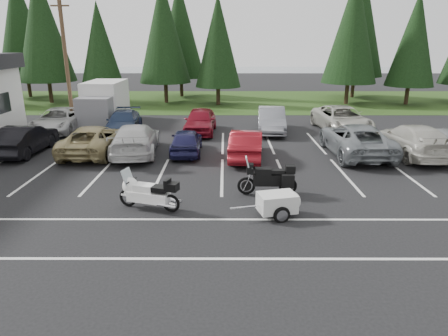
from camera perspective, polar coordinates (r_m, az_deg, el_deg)
ground at (r=16.52m, az=-2.04°, el=-2.23°), size 120.00×120.00×0.00m
grass_strip at (r=39.92m, az=-0.77°, el=9.57°), size 80.00×16.00×0.01m
lake_water at (r=70.82m, az=2.95°, el=13.08°), size 70.00×50.00×0.02m
utility_pole at (r=29.51m, az=-21.70°, el=14.68°), size 1.60×0.26×9.00m
box_truck at (r=29.61m, az=-17.00°, el=8.80°), size 2.40×5.60×2.90m
stall_markings at (r=18.41m, az=-1.81°, el=-0.11°), size 32.00×16.00×0.01m
conifer_2 at (r=41.79m, az=-24.58°, el=17.98°), size 5.10×5.10×11.89m
conifer_3 at (r=38.56m, az=-17.35°, el=16.38°), size 3.87×3.87×9.02m
conifer_4 at (r=38.84m, az=-8.65°, el=18.81°), size 4.80×4.80×11.17m
conifer_5 at (r=37.13m, az=-0.87°, el=17.67°), size 4.14×4.14×9.63m
conifer_6 at (r=39.32m, az=17.90°, el=18.45°), size 4.93×4.93×11.48m
conifer_7 at (r=40.96m, az=25.56°, el=16.29°), size 4.27×4.27×9.94m
conifer_back_a at (r=47.28m, az=-27.11°, el=17.74°), size 5.28×5.28×12.30m
conifer_back_b at (r=43.28m, az=-6.34°, el=19.08°), size 4.97×4.97×11.58m
conifer_back_c at (r=44.42m, az=18.74°, el=19.20°), size 5.50×5.50×12.81m
car_near_1 at (r=23.19m, az=-26.54°, el=3.67°), size 1.71×4.61×1.51m
car_near_2 at (r=21.82m, az=-18.02°, el=3.87°), size 2.55×5.37×1.48m
car_near_3 at (r=21.15m, az=-12.54°, el=4.02°), size 2.69×5.58×1.57m
car_near_4 at (r=20.83m, az=-5.42°, el=3.82°), size 1.66×3.92×1.32m
car_near_5 at (r=19.94m, az=3.25°, el=3.43°), size 1.96×4.53×1.45m
car_near_6 at (r=21.60m, az=18.29°, el=3.90°), size 2.77×5.87×1.62m
car_near_7 at (r=22.54m, az=25.37°, el=3.61°), size 2.37×5.60×1.61m
car_near_8 at (r=23.39m, az=28.83°, el=3.41°), size 1.88×4.40×1.48m
car_far_0 at (r=28.11m, az=-22.53°, el=6.33°), size 2.68×5.47×1.49m
car_far_1 at (r=26.40m, az=-14.16°, el=6.36°), size 2.27×4.88×1.38m
car_far_2 at (r=25.63m, az=-3.42°, el=6.75°), size 2.04×4.67×1.56m
car_far_3 at (r=25.99m, az=6.79°, el=6.82°), size 2.01×4.89×1.58m
car_far_4 at (r=27.12m, az=16.47°, el=6.71°), size 3.18×5.99×1.60m
touring_motorcycle at (r=14.04m, az=-10.75°, el=-3.12°), size 2.68×1.53×1.42m
cargo_trailer at (r=13.46m, az=7.56°, el=-5.25°), size 1.97×1.39×0.83m
adventure_motorcycle at (r=15.18m, az=6.23°, el=-1.09°), size 2.53×0.92×1.53m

